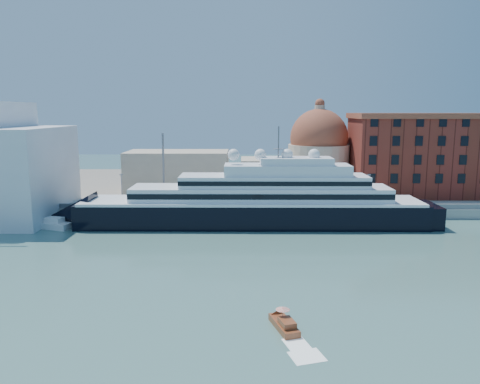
{
  "coord_description": "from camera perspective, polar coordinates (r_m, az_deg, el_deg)",
  "views": [
    {
      "loc": [
        -0.31,
        -81.12,
        25.76
      ],
      "look_at": [
        -1.06,
        18.0,
        8.59
      ],
      "focal_mm": 35.0,
      "sensor_mm": 36.0,
      "label": 1
    }
  ],
  "objects": [
    {
      "name": "quay",
      "position": [
        117.7,
        0.58,
        -2.19
      ],
      "size": [
        180.0,
        10.0,
        2.5
      ],
      "primitive_type": "cube",
      "color": "gray",
      "rests_on": "ground"
    },
    {
      "name": "lamp_posts",
      "position": [
        115.16,
        -5.73,
        1.83
      ],
      "size": [
        120.8,
        2.4,
        18.0
      ],
      "color": "slate",
      "rests_on": "quay"
    },
    {
      "name": "warehouse",
      "position": [
        143.53,
        21.87,
        4.34
      ],
      "size": [
        43.0,
        19.0,
        23.25
      ],
      "color": "maroon",
      "rests_on": "land"
    },
    {
      "name": "superyacht",
      "position": [
        106.26,
        0.08,
        -1.7
      ],
      "size": [
        87.94,
        12.19,
        26.28
      ],
      "color": "black",
      "rests_on": "ground"
    },
    {
      "name": "service_barge",
      "position": [
        113.43,
        -22.31,
        -3.66
      ],
      "size": [
        12.25,
        7.2,
        2.61
      ],
      "rotation": [
        0.0,
        0.0,
        -0.31
      ],
      "color": "white",
      "rests_on": "ground"
    },
    {
      "name": "quay_fence",
      "position": [
        112.92,
        0.58,
        -1.75
      ],
      "size": [
        180.0,
        0.1,
        1.2
      ],
      "primitive_type": "cube",
      "color": "slate",
      "rests_on": "quay"
    },
    {
      "name": "water_taxi",
      "position": [
        58.29,
        5.44,
        -15.72
      ],
      "size": [
        3.49,
        6.11,
        2.76
      ],
      "rotation": [
        0.0,
        0.0,
        0.29
      ],
      "color": "maroon",
      "rests_on": "ground"
    },
    {
      "name": "ground",
      "position": [
        85.11,
        0.63,
        -7.79
      ],
      "size": [
        400.0,
        400.0,
        0.0
      ],
      "primitive_type": "plane",
      "color": "#3D6A63",
      "rests_on": "ground"
    },
    {
      "name": "land",
      "position": [
        158.07,
        0.54,
        0.81
      ],
      "size": [
        260.0,
        72.0,
        2.0
      ],
      "primitive_type": "cube",
      "color": "slate",
      "rests_on": "ground"
    },
    {
      "name": "church",
      "position": [
        139.79,
        3.19,
        3.71
      ],
      "size": [
        66.0,
        18.0,
        25.5
      ],
      "color": "beige",
      "rests_on": "land"
    }
  ]
}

